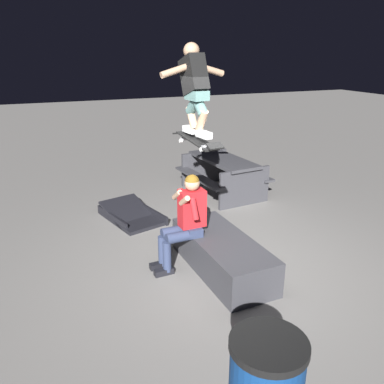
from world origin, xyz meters
The scene contains 7 objects.
ground_plane centered at (0.00, 0.00, 0.00)m, with size 40.00×40.00×0.00m, color slate.
ledge_box_main centered at (-0.09, 0.12, 0.23)m, with size 1.76×0.71×0.46m, color #38383D.
person_sitting_on_ledge centered at (0.20, 0.54, 0.72)m, with size 0.59×0.76×1.30m.
skateboard centered at (0.35, 0.31, 1.70)m, with size 1.04×0.31×0.13m.
skater_airborne centered at (0.41, 0.31, 2.39)m, with size 0.63×0.89×1.12m.
kicker_ramp centered at (2.04, 0.82, 0.05)m, with size 1.32×1.01×0.32m.
picnic_table_back centered at (2.63, -1.25, 0.50)m, with size 1.82×1.50×0.75m.
Camera 1 is at (-4.25, 2.26, 2.79)m, focal length 36.81 mm.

